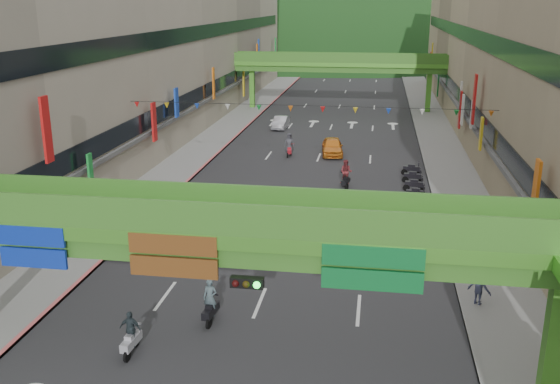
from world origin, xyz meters
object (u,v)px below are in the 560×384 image
object	(u,v)px
scooter_rider_near	(210,303)
car_yellow	(332,147)
overpass_near	(249,255)
scooter_rider_mid	(346,174)
car_silver	(281,123)

from	to	relation	value
scooter_rider_near	car_yellow	distance (m)	31.35
overpass_near	scooter_rider_mid	size ratio (longest dim) A/B	13.00
car_yellow	scooter_rider_mid	bearing A→B (deg)	-86.20
scooter_rider_mid	car_yellow	size ratio (longest dim) A/B	0.48
overpass_near	scooter_rider_mid	world-z (taller)	overpass_near
overpass_near	scooter_rider_near	distance (m)	6.81
scooter_rider_mid	car_yellow	xyz separation A→B (m)	(-1.77, 10.24, -0.35)
car_yellow	car_silver	bearing A→B (deg)	113.77
car_silver	car_yellow	xyz separation A→B (m)	(6.41, -11.20, 0.10)
scooter_rider_mid	car_yellow	world-z (taller)	scooter_rider_mid
overpass_near	car_silver	world-z (taller)	overpass_near
scooter_rider_mid	car_yellow	distance (m)	10.39
overpass_near	car_yellow	xyz separation A→B (m)	(0.16, 35.79, -4.44)
scooter_rider_near	scooter_rider_mid	size ratio (longest dim) A/B	0.93
car_yellow	scooter_rider_near	bearing A→B (deg)	-101.21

